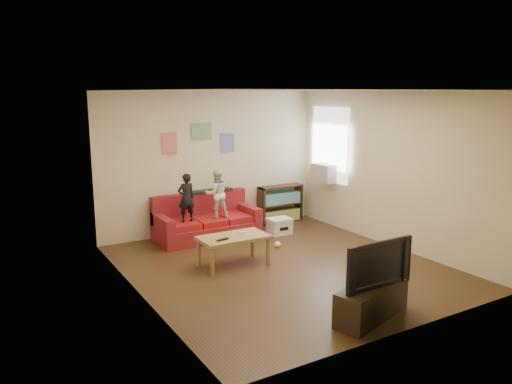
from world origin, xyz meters
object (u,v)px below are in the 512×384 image
file_box (279,226)px  sofa (206,223)px  television (374,262)px  bookshelf (280,206)px  child_b (217,194)px  child_a (186,198)px  tv_stand (372,302)px  coffee_table (234,240)px

file_box → sofa: bearing=158.6°
television → bookshelf: bearing=69.3°
file_box → bookshelf: bearing=55.8°
bookshelf → file_box: bookshelf is taller
file_box → child_b: bearing=163.4°
child_a → child_b: 0.60m
file_box → tv_stand: 3.76m
file_box → television: bearing=-106.1°
bookshelf → tv_stand: 4.62m
file_box → television: (-1.04, -3.61, 0.55)m
tv_stand → television: bearing=0.0°
sofa → television: (0.26, -4.12, 0.42)m
file_box → television: size_ratio=0.45×
child_a → coffee_table: 1.54m
sofa → coffee_table: 1.67m
child_b → coffee_table: 1.60m
tv_stand → bookshelf: bearing=54.2°
child_b → television: (0.11, -3.95, -0.15)m
child_a → bookshelf: child_a is taller
child_a → coffee_table: size_ratio=0.81×
sofa → file_box: 1.41m
sofa → child_a: child_a is taller
child_b → television: bearing=99.9°
sofa → child_b: (0.15, -0.17, 0.57)m
coffee_table → tv_stand: coffee_table is taller
sofa → coffee_table: bearing=-100.2°
child_a → tv_stand: bearing=98.1°
child_a → tv_stand: 4.07m
bookshelf → child_a: bearing=-170.0°
coffee_table → bookshelf: 2.82m
child_a → bookshelf: size_ratio=0.90×
sofa → child_a: 0.73m
child_b → file_box: (1.16, -0.35, -0.69)m
child_a → television: (0.71, -3.95, -0.13)m
sofa → bookshelf: bearing=7.4°
child_a → file_box: (1.76, -0.35, -0.68)m
coffee_table → television: bearing=-77.4°
file_box → tv_stand: bearing=-106.1°
tv_stand → coffee_table: bearing=86.4°
child_b → television: size_ratio=0.91×
child_a → television: size_ratio=0.89×
child_b → bookshelf: size_ratio=0.93×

